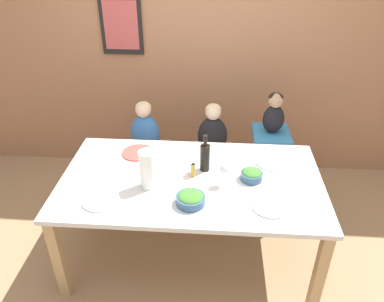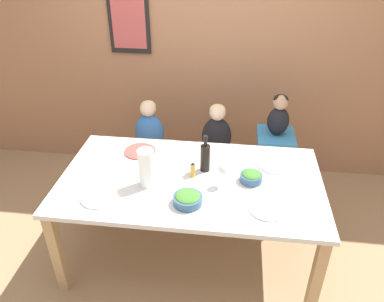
% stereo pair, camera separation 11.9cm
% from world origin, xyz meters
% --- Properties ---
extents(ground_plane, '(14.00, 14.00, 0.00)m').
position_xyz_m(ground_plane, '(0.00, 0.00, 0.00)').
color(ground_plane, '#9E7A56').
extents(wall_back, '(10.00, 0.09, 2.70)m').
position_xyz_m(wall_back, '(-0.00, 1.34, 1.35)').
color(wall_back, '#9E6B4C').
rests_on(wall_back, ground_plane).
extents(dining_table, '(1.86, 1.04, 0.73)m').
position_xyz_m(dining_table, '(0.00, 0.00, 0.65)').
color(dining_table, silver).
rests_on(dining_table, ground_plane).
extents(chair_far_left, '(0.38, 0.43, 0.46)m').
position_xyz_m(chair_far_left, '(-0.48, 0.77, 0.39)').
color(chair_far_left, silver).
rests_on(chair_far_left, ground_plane).
extents(chair_far_center, '(0.38, 0.43, 0.46)m').
position_xyz_m(chair_far_center, '(0.13, 0.77, 0.39)').
color(chair_far_center, silver).
rests_on(chair_far_center, ground_plane).
extents(chair_right_highchair, '(0.32, 0.37, 0.70)m').
position_xyz_m(chair_right_highchair, '(0.66, 0.77, 0.55)').
color(chair_right_highchair, silver).
rests_on(chair_right_highchair, ground_plane).
extents(person_child_left, '(0.26, 0.19, 0.49)m').
position_xyz_m(person_child_left, '(-0.48, 0.77, 0.70)').
color(person_child_left, '#3366B2').
rests_on(person_child_left, chair_far_left).
extents(person_child_center, '(0.26, 0.19, 0.49)m').
position_xyz_m(person_child_center, '(0.13, 0.77, 0.70)').
color(person_child_center, black).
rests_on(person_child_center, chair_far_center).
extents(person_baby_right, '(0.19, 0.13, 0.37)m').
position_xyz_m(person_baby_right, '(0.66, 0.78, 0.90)').
color(person_baby_right, black).
rests_on(person_baby_right, chair_right_highchair).
extents(wine_bottle, '(0.07, 0.07, 0.29)m').
position_xyz_m(wine_bottle, '(0.09, 0.12, 0.84)').
color(wine_bottle, black).
rests_on(wine_bottle, dining_table).
extents(paper_towel_roll, '(0.11, 0.11, 0.28)m').
position_xyz_m(paper_towel_roll, '(-0.29, -0.11, 0.87)').
color(paper_towel_roll, white).
rests_on(paper_towel_roll, dining_table).
extents(wine_glass_near, '(0.07, 0.07, 0.18)m').
position_xyz_m(wine_glass_near, '(0.23, -0.06, 0.85)').
color(wine_glass_near, white).
rests_on(wine_glass_near, dining_table).
extents(salad_bowl_large, '(0.19, 0.19, 0.08)m').
position_xyz_m(salad_bowl_large, '(0.02, -0.28, 0.77)').
color(salad_bowl_large, '#335675').
rests_on(salad_bowl_large, dining_table).
extents(salad_bowl_small, '(0.16, 0.16, 0.08)m').
position_xyz_m(salad_bowl_small, '(0.43, 0.02, 0.77)').
color(salad_bowl_small, '#335675').
rests_on(salad_bowl_small, dining_table).
extents(dinner_plate_front_left, '(0.25, 0.25, 0.01)m').
position_xyz_m(dinner_plate_front_left, '(-0.57, -0.29, 0.73)').
color(dinner_plate_front_left, silver).
rests_on(dinner_plate_front_left, dining_table).
extents(dinner_plate_back_left, '(0.25, 0.25, 0.01)m').
position_xyz_m(dinner_plate_back_left, '(-0.45, 0.31, 0.73)').
color(dinner_plate_back_left, '#D14C47').
rests_on(dinner_plate_back_left, dining_table).
extents(dinner_plate_back_right, '(0.25, 0.25, 0.01)m').
position_xyz_m(dinner_plate_back_right, '(0.60, 0.24, 0.73)').
color(dinner_plate_back_right, silver).
rests_on(dinner_plate_back_right, dining_table).
extents(dinner_plate_front_right, '(0.25, 0.25, 0.01)m').
position_xyz_m(dinner_plate_front_right, '(0.53, -0.27, 0.73)').
color(dinner_plate_front_right, silver).
rests_on(dinner_plate_front_right, dining_table).
extents(condiment_bottle_hot_sauce, '(0.04, 0.04, 0.12)m').
position_xyz_m(condiment_bottle_hot_sauce, '(0.01, 0.03, 0.78)').
color(condiment_bottle_hot_sauce, '#BC8E33').
rests_on(condiment_bottle_hot_sauce, dining_table).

